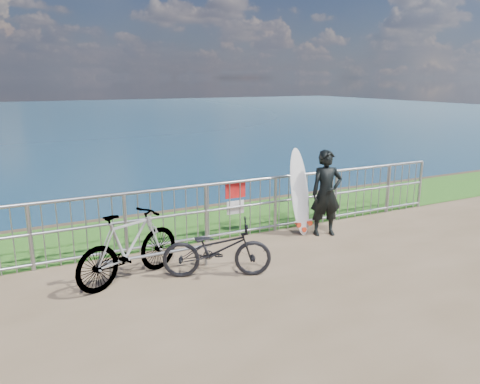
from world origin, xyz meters
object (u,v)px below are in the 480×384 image
surfboard (300,195)px  bicycle_near (217,249)px  surfer (326,193)px  bicycle_far (129,246)px

surfboard → bicycle_near: 2.59m
surfboard → surfer: bearing=-35.1°
surfer → surfboard: (-0.41, 0.29, -0.05)m
surfer → bicycle_far: 3.99m
surfer → bicycle_near: (-2.71, -0.87, -0.40)m
surfboard → bicycle_near: surfboard is taller
surfer → bicycle_near: surfer is taller
surfer → surfboard: size_ratio=0.98×
bicycle_far → surfboard: bearing=-101.4°
surfer → bicycle_far: surfer is taller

